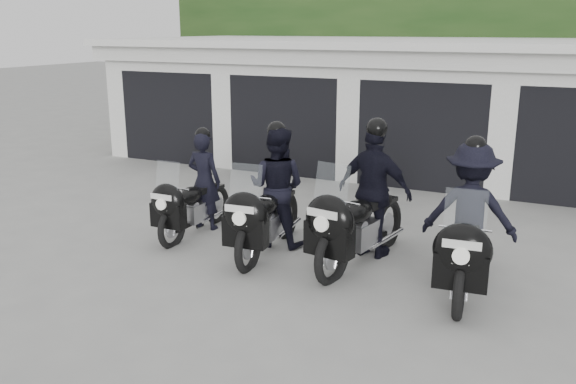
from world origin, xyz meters
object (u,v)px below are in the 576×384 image
at_px(police_bike_c, 368,201).
at_px(police_bike_d, 469,223).
at_px(police_bike_a, 195,192).
at_px(police_bike_b, 272,196).

xyz_separation_m(police_bike_c, police_bike_d, (1.44, -0.30, -0.04)).
bearing_deg(police_bike_a, police_bike_b, -5.27).
height_order(police_bike_b, police_bike_d, police_bike_d).
bearing_deg(police_bike_b, police_bike_d, -7.20).
bearing_deg(police_bike_a, police_bike_d, -3.78).
relative_size(police_bike_b, police_bike_d, 0.99).
bearing_deg(police_bike_b, police_bike_c, 2.18).
relative_size(police_bike_c, police_bike_d, 1.04).
distance_m(police_bike_a, police_bike_c, 2.87).
distance_m(police_bike_a, police_bike_d, 4.32).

